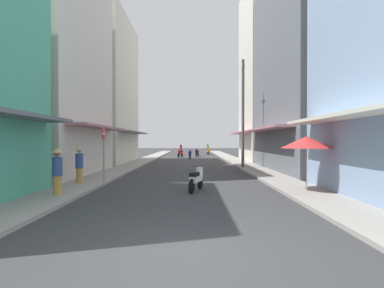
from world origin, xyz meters
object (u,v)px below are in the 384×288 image
motorbike_red (180,151)px  street_sign_no_entry (103,147)px  motorbike_white (196,178)px  motorbike_black (197,153)px  motorbike_blue (190,154)px  pedestrian_far (57,170)px  pedestrian_crossing (79,164)px  utility_pole (243,113)px  vendor_umbrella (306,142)px  motorbike_orange (208,150)px

motorbike_red → street_sign_no_entry: street_sign_no_entry is taller
motorbike_red → motorbike_white: bearing=-86.4°
motorbike_black → street_sign_no_entry: size_ratio=0.67×
motorbike_black → motorbike_blue: bearing=-100.2°
pedestrian_far → pedestrian_crossing: 3.01m
utility_pole → motorbike_white: bearing=-109.5°
motorbike_black → utility_pole: utility_pole is taller
pedestrian_crossing → utility_pole: (8.75, 8.41, 3.02)m
vendor_umbrella → pedestrian_crossing: bearing=167.0°
motorbike_red → pedestrian_crossing: pedestrian_crossing is taller
motorbike_white → pedestrian_crossing: bearing=164.6°
motorbike_orange → motorbike_blue: bearing=-103.5°
motorbike_black → vendor_umbrella: vendor_umbrella is taller
motorbike_white → pedestrian_far: pedestrian_far is taller
motorbike_blue → pedestrian_far: size_ratio=1.03×
motorbike_white → motorbike_orange: 33.17m
pedestrian_far → pedestrian_crossing: bearing=96.1°
utility_pole → motorbike_blue: bearing=107.2°
motorbike_red → pedestrian_far: size_ratio=0.99×
motorbike_red → vendor_umbrella: bearing=-77.8°
motorbike_red → utility_pole: size_ratio=0.22×
pedestrian_far → vendor_umbrella: (9.11, 0.83, 0.97)m
vendor_umbrella → motorbike_blue: bearing=101.2°
motorbike_orange → pedestrian_far: bearing=-101.6°
motorbike_blue → utility_pole: (3.89, -12.54, 3.52)m
motorbike_black → utility_pole: 18.04m
motorbike_black → pedestrian_far: size_ratio=1.01×
motorbike_white → utility_pole: bearing=70.5°
motorbike_white → street_sign_no_entry: (-4.28, 1.93, 1.21)m
pedestrian_crossing → street_sign_no_entry: street_sign_no_entry is taller
motorbike_black → pedestrian_crossing: (-5.73, -25.84, 0.49)m
motorbike_red → pedestrian_crossing: 24.92m
motorbike_blue → motorbike_black: bearing=79.8°
motorbike_black → motorbike_red: (-2.11, -1.19, 0.20)m
motorbike_white → motorbike_red: size_ratio=1.00×
motorbike_red → utility_pole: (5.12, -16.24, 3.32)m
pedestrian_far → motorbike_white: bearing=17.4°
pedestrian_far → street_sign_no_entry: 3.61m
motorbike_blue → motorbike_orange: 11.00m
motorbike_blue → pedestrian_far: (-4.54, -23.95, 0.49)m
motorbike_black → motorbike_red: size_ratio=1.02×
motorbike_red → street_sign_no_entry: size_ratio=0.66×
motorbike_black → motorbike_orange: size_ratio=0.99×
pedestrian_crossing → motorbike_red: bearing=81.6°
motorbike_white → motorbike_red: motorbike_red is taller
motorbike_blue → street_sign_no_entry: street_sign_no_entry is taller
vendor_umbrella → motorbike_black: bearing=97.5°
pedestrian_far → vendor_umbrella: size_ratio=0.80×
motorbike_black → street_sign_no_entry: 25.84m
motorbike_orange → utility_pole: utility_pole is taller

